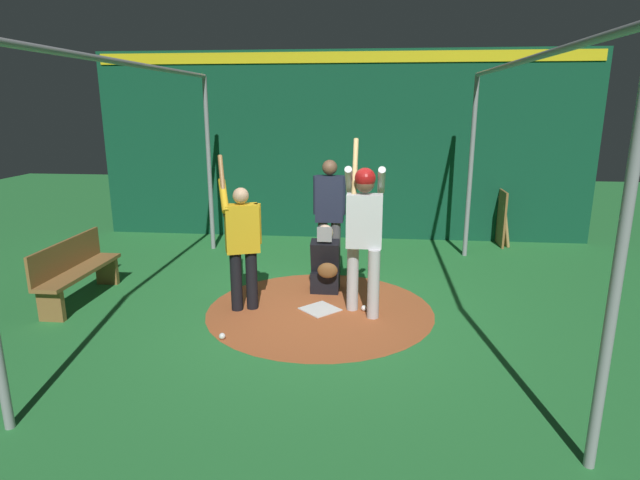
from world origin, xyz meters
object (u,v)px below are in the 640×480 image
at_px(home_plate, 320,309).
at_px(baseball_0, 222,336).
at_px(batter, 364,226).
at_px(umpire, 329,212).
at_px(visitor, 242,240).
at_px(baseball_1, 374,303).
at_px(bench, 76,270).
at_px(baseball_2, 364,308).
at_px(bat_rack, 501,219).
at_px(catcher, 325,265).

xyz_separation_m(home_plate, baseball_0, (1.00, -1.02, 0.03)).
height_order(batter, umpire, batter).
distance_m(visitor, baseball_1, 1.94).
bearing_deg(visitor, home_plate, 71.82).
height_order(home_plate, bench, bench).
height_order(visitor, baseball_0, visitor).
xyz_separation_m(visitor, baseball_0, (0.94, -0.03, -0.89)).
xyz_separation_m(umpire, baseball_2, (1.38, 0.58, -0.99)).
height_order(visitor, baseball_1, visitor).
distance_m(batter, visitor, 1.56).
height_order(batter, baseball_1, batter).
bearing_deg(umpire, batter, 20.98).
xyz_separation_m(umpire, bat_rack, (-2.34, 3.11, -0.54)).
bearing_deg(bat_rack, umpire, -53.08).
bearing_deg(bench, visitor, 88.55).
relative_size(catcher, umpire, 0.54).
relative_size(batter, umpire, 1.21).
bearing_deg(batter, baseball_0, -58.69).
xyz_separation_m(home_plate, umpire, (-1.40, -0.00, 1.02)).
bearing_deg(home_plate, bench, -90.08).
bearing_deg(batter, catcher, -144.16).
height_order(batter, baseball_0, batter).
relative_size(umpire, visitor, 0.91).
relative_size(home_plate, baseball_2, 5.68).
bearing_deg(home_plate, catcher, 179.80).
bearing_deg(baseball_0, batter, 121.31).
bearing_deg(baseball_1, baseball_2, -34.07).
bearing_deg(visitor, baseball_1, 77.55).
bearing_deg(home_plate, baseball_0, -45.75).
xyz_separation_m(batter, baseball_0, (0.96, -1.57, -1.11)).
bearing_deg(catcher, bat_rack, 134.21).
xyz_separation_m(bat_rack, bench, (3.74, -6.44, -0.05)).
distance_m(home_plate, visitor, 1.36).
xyz_separation_m(baseball_1, baseball_2, (0.19, -0.13, 0.00)).
relative_size(catcher, visitor, 0.50).
height_order(home_plate, visitor, visitor).
distance_m(bench, baseball_2, 3.92).
xyz_separation_m(umpire, bench, (1.40, -3.33, -0.59)).
height_order(umpire, baseball_0, umpire).
xyz_separation_m(umpire, baseball_0, (2.40, -1.02, -0.99)).
relative_size(umpire, bench, 1.11).
distance_m(home_plate, bat_rack, 4.89).
distance_m(umpire, bat_rack, 3.93).
bearing_deg(bat_rack, visitor, -47.24).
height_order(catcher, bat_rack, bat_rack).
height_order(home_plate, baseball_2, baseball_2).
bearing_deg(home_plate, baseball_2, 92.05).
bearing_deg(bench, home_plate, 89.92).
bearing_deg(baseball_0, visitor, 178.34).
relative_size(home_plate, bat_rack, 0.40).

